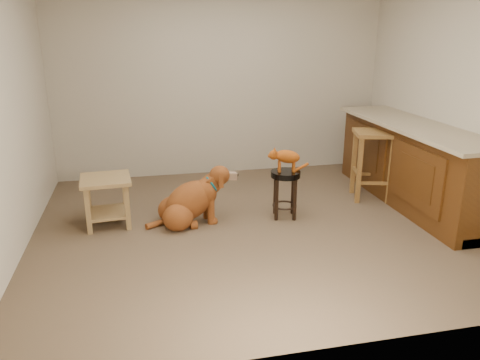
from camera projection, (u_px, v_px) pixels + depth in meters
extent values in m
cube|color=#4E3D2B|center=(257.00, 226.00, 4.89)|extent=(4.50, 4.00, 0.01)
cube|color=#A99E88|center=(221.00, 80.00, 6.34)|extent=(4.50, 0.04, 2.60)
cube|color=#A99E88|center=(347.00, 153.00, 2.62)|extent=(4.50, 0.04, 2.60)
cube|color=#A99E88|center=(5.00, 110.00, 4.03)|extent=(0.04, 4.00, 2.60)
cube|color=#A99E88|center=(464.00, 95.00, 4.94)|extent=(0.04, 4.00, 2.60)
cube|color=#46260C|center=(414.00, 166.00, 5.42)|extent=(0.60, 2.50, 0.90)
cube|color=gray|center=(416.00, 126.00, 5.27)|extent=(0.70, 2.56, 0.04)
cube|color=black|center=(413.00, 198.00, 5.55)|extent=(0.52, 2.50, 0.10)
cube|color=#46260C|center=(417.00, 177.00, 4.83)|extent=(0.02, 0.90, 0.62)
cube|color=#46260C|center=(367.00, 151.00, 5.85)|extent=(0.02, 0.90, 0.62)
cube|color=#391E0A|center=(416.00, 177.00, 4.83)|extent=(0.02, 0.60, 0.40)
cube|color=#391E0A|center=(366.00, 151.00, 5.85)|extent=(0.02, 0.60, 0.40)
cylinder|color=black|center=(293.00, 194.00, 5.15)|extent=(0.04, 0.04, 0.46)
cylinder|color=black|center=(275.00, 194.00, 5.15)|extent=(0.04, 0.04, 0.46)
cylinder|color=black|center=(295.00, 200.00, 4.97)|extent=(0.04, 0.04, 0.46)
cylinder|color=black|center=(277.00, 200.00, 4.97)|extent=(0.04, 0.04, 0.46)
torus|color=black|center=(285.00, 205.00, 5.09)|extent=(0.32, 0.32, 0.02)
cylinder|color=black|center=(286.00, 174.00, 4.98)|extent=(0.32, 0.32, 0.06)
cube|color=brown|center=(383.00, 163.00, 5.74)|extent=(0.06, 0.06, 0.78)
cube|color=brown|center=(354.00, 163.00, 5.76)|extent=(0.06, 0.06, 0.78)
cube|color=brown|center=(390.00, 172.00, 5.40)|extent=(0.06, 0.06, 0.78)
cube|color=brown|center=(359.00, 171.00, 5.42)|extent=(0.06, 0.06, 0.78)
cube|color=brown|center=(375.00, 133.00, 5.45)|extent=(0.55, 0.55, 0.04)
cube|color=olive|center=(125.00, 195.00, 5.08)|extent=(0.05, 0.05, 0.48)
cube|color=olive|center=(88.00, 199.00, 4.97)|extent=(0.05, 0.05, 0.48)
cube|color=olive|center=(127.00, 208.00, 4.73)|extent=(0.05, 0.05, 0.48)
cube|color=olive|center=(88.00, 212.00, 4.63)|extent=(0.05, 0.05, 0.48)
cube|color=olive|center=(105.00, 180.00, 4.77)|extent=(0.53, 0.53, 0.04)
cube|color=olive|center=(108.00, 213.00, 4.88)|extent=(0.45, 0.45, 0.03)
ellipsoid|color=brown|center=(173.00, 209.00, 4.96)|extent=(0.35, 0.30, 0.29)
ellipsoid|color=brown|center=(178.00, 217.00, 4.75)|extent=(0.35, 0.30, 0.29)
cylinder|color=brown|center=(187.00, 216.00, 5.06)|extent=(0.08, 0.10, 0.09)
cylinder|color=brown|center=(193.00, 225.00, 4.82)|extent=(0.08, 0.10, 0.09)
ellipsoid|color=brown|center=(189.00, 201.00, 4.87)|extent=(0.70, 0.43, 0.59)
ellipsoid|color=brown|center=(205.00, 193.00, 4.91)|extent=(0.28, 0.30, 0.30)
cylinder|color=brown|center=(206.00, 203.00, 5.04)|extent=(0.09, 0.09, 0.34)
cylinder|color=brown|center=(211.00, 208.00, 4.89)|extent=(0.09, 0.09, 0.34)
sphere|color=brown|center=(209.00, 216.00, 5.09)|extent=(0.09, 0.09, 0.09)
sphere|color=brown|center=(214.00, 221.00, 4.95)|extent=(0.09, 0.09, 0.09)
cylinder|color=brown|center=(211.00, 184.00, 4.90)|extent=(0.23, 0.18, 0.22)
ellipsoid|color=brown|center=(220.00, 175.00, 4.91)|extent=(0.24, 0.23, 0.21)
cube|color=#93755C|center=(230.00, 176.00, 4.95)|extent=(0.15, 0.10, 0.09)
sphere|color=black|center=(236.00, 175.00, 4.97)|extent=(0.05, 0.05, 0.05)
cube|color=brown|center=(215.00, 175.00, 4.99)|extent=(0.05, 0.06, 0.15)
cube|color=brown|center=(221.00, 181.00, 4.82)|extent=(0.05, 0.06, 0.15)
torus|color=#0C5562|center=(211.00, 184.00, 4.90)|extent=(0.14, 0.21, 0.18)
cylinder|color=#D8BF4C|center=(216.00, 190.00, 4.94)|extent=(0.01, 0.04, 0.04)
cylinder|color=brown|center=(158.00, 223.00, 4.87)|extent=(0.27, 0.18, 0.06)
ellipsoid|color=#8E3E0E|center=(287.00, 157.00, 4.92)|extent=(0.30, 0.19, 0.17)
cylinder|color=#8E3E0E|center=(279.00, 165.00, 4.99)|extent=(0.03, 0.03, 0.11)
sphere|color=#8E3E0E|center=(279.00, 169.00, 5.00)|extent=(0.04, 0.04, 0.04)
cylinder|color=#8E3E0E|center=(280.00, 167.00, 4.92)|extent=(0.03, 0.03, 0.11)
sphere|color=#8E3E0E|center=(280.00, 171.00, 4.93)|extent=(0.04, 0.04, 0.04)
cylinder|color=#8E3E0E|center=(293.00, 165.00, 4.99)|extent=(0.03, 0.03, 0.11)
sphere|color=#8E3E0E|center=(293.00, 169.00, 5.00)|extent=(0.04, 0.04, 0.04)
cylinder|color=#8E3E0E|center=(294.00, 167.00, 4.92)|extent=(0.03, 0.03, 0.11)
sphere|color=#8E3E0E|center=(294.00, 171.00, 4.93)|extent=(0.04, 0.04, 0.04)
sphere|color=#8E3E0E|center=(274.00, 155.00, 4.91)|extent=(0.10, 0.10, 0.10)
sphere|color=#8E3E0E|center=(270.00, 156.00, 4.91)|extent=(0.04, 0.04, 0.04)
sphere|color=brown|center=(268.00, 156.00, 4.91)|extent=(0.02, 0.02, 0.02)
cone|color=#8E3E0E|center=(275.00, 149.00, 4.92)|extent=(0.05, 0.05, 0.05)
cone|color=#C66B60|center=(274.00, 150.00, 4.93)|extent=(0.03, 0.03, 0.03)
cone|color=#8E3E0E|center=(275.00, 151.00, 4.87)|extent=(0.05, 0.05, 0.05)
cone|color=#C66B60|center=(275.00, 151.00, 4.87)|extent=(0.03, 0.03, 0.03)
cylinder|color=#8E3E0E|center=(300.00, 168.00, 5.00)|extent=(0.21, 0.07, 0.10)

